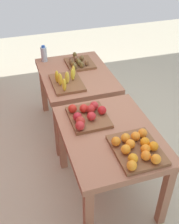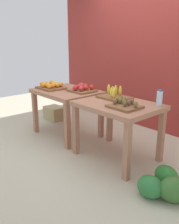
% 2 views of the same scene
% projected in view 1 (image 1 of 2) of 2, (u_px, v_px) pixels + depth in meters
% --- Properties ---
extents(ground_plane, '(8.00, 8.00, 0.00)m').
position_uv_depth(ground_plane, '(90.00, 153.00, 3.26)').
color(ground_plane, '#BEB89C').
extents(display_table_left, '(1.04, 0.80, 0.77)m').
position_uv_depth(display_table_left, '(110.00, 143.00, 2.44)').
color(display_table_left, '#A56F53').
rests_on(display_table_left, ground_plane).
extents(display_table_right, '(1.04, 0.80, 0.77)m').
position_uv_depth(display_table_right, '(76.00, 82.00, 3.30)').
color(display_table_right, '#A56F53').
rests_on(display_table_right, ground_plane).
extents(orange_bin, '(0.45, 0.38, 0.11)m').
position_uv_depth(orange_bin, '(137.00, 148.00, 2.15)').
color(orange_bin, brown).
rests_on(orange_bin, display_table_left).
extents(apple_bin, '(0.41, 0.36, 0.11)m').
position_uv_depth(apple_bin, '(87.00, 115.00, 2.50)').
color(apple_bin, brown).
rests_on(apple_bin, display_table_left).
extents(banana_crate, '(0.44, 0.32, 0.17)m').
position_uv_depth(banana_crate, '(67.00, 81.00, 3.00)').
color(banana_crate, brown).
rests_on(banana_crate, display_table_right).
extents(kiwi_bin, '(0.37, 0.32, 0.10)m').
position_uv_depth(kiwi_bin, '(79.00, 63.00, 3.37)').
color(kiwi_bin, brown).
rests_on(kiwi_bin, display_table_right).
extents(water_bottle, '(0.07, 0.07, 0.21)m').
position_uv_depth(water_bottle, '(44.00, 54.00, 3.43)').
color(water_bottle, silver).
rests_on(water_bottle, display_table_right).
extents(watermelon_pile, '(0.60, 0.59, 0.26)m').
position_uv_depth(watermelon_pile, '(77.00, 81.00, 4.38)').
color(watermelon_pile, '#346329').
rests_on(watermelon_pile, ground_plane).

